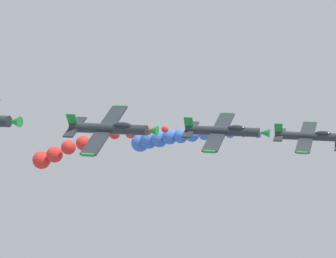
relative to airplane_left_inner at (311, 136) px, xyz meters
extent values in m
cylinder|color=#23282D|center=(-0.01, -0.18, -0.03)|extent=(1.40, 9.00, 1.40)
cube|color=#23282D|center=(-0.04, -0.58, -0.12)|extent=(8.73, 1.90, 3.23)
cylinder|color=#1E8438|center=(-4.38, -0.58, 1.41)|extent=(0.46, 1.40, 0.46)
cylinder|color=#1E8438|center=(4.29, -0.58, -1.65)|extent=(0.46, 1.40, 0.46)
cube|color=#23282D|center=(0.01, -4.18, 0.02)|extent=(3.64, 1.20, 1.44)
cube|color=#1E8438|center=(0.31, -4.28, 0.88)|extent=(0.66, 1.10, 1.56)
ellipsoid|color=black|center=(0.15, 1.62, 0.44)|extent=(0.99, 2.20, 0.93)
sphere|color=blue|center=(-0.19, -7.20, -0.08)|extent=(0.99, 0.99, 0.99)
sphere|color=blue|center=(-0.34, -9.22, -0.03)|extent=(1.10, 1.10, 1.10)
sphere|color=blue|center=(-0.51, -11.24, -0.11)|extent=(1.40, 1.40, 1.40)
sphere|color=blue|center=(-0.86, -13.26, -0.48)|extent=(1.50, 1.50, 1.50)
sphere|color=blue|center=(-1.27, -15.28, -0.54)|extent=(1.69, 1.69, 1.69)
sphere|color=blue|center=(-1.86, -17.30, -0.77)|extent=(2.05, 2.05, 2.05)
sphere|color=blue|center=(-2.57, -19.32, -1.13)|extent=(2.16, 2.16, 2.16)
sphere|color=blue|center=(-3.30, -21.34, -1.41)|extent=(2.35, 2.35, 2.35)
sphere|color=blue|center=(-4.26, -23.36, -1.97)|extent=(2.58, 2.58, 2.58)
sphere|color=blue|center=(-4.94, -25.38, -2.29)|extent=(2.77, 2.77, 2.77)
sphere|color=blue|center=(-6.20, -27.40, -2.98)|extent=(2.92, 2.92, 2.92)
cylinder|color=#23282D|center=(12.05, -9.21, 1.67)|extent=(1.44, 9.00, 1.44)
cone|color=#1E8438|center=(12.05, -4.11, 1.67)|extent=(1.37, 1.20, 1.37)
cube|color=#23282D|center=(12.01, -9.61, 1.58)|extent=(8.53, 1.90, 3.79)
cylinder|color=#1E8438|center=(7.78, -9.61, 3.39)|extent=(0.47, 1.40, 0.47)
cylinder|color=#1E8438|center=(16.24, -9.61, -0.23)|extent=(0.47, 1.40, 0.47)
cube|color=#23282D|center=(12.07, -13.21, 1.72)|extent=(3.56, 1.20, 1.66)
cube|color=#1E8438|center=(12.43, -13.31, 2.56)|extent=(0.76, 1.10, 1.53)
ellipsoid|color=black|center=(12.25, -7.41, 2.13)|extent=(1.01, 2.20, 0.96)
sphere|color=red|center=(11.96, -16.56, 1.60)|extent=(0.87, 0.87, 0.87)
sphere|color=red|center=(11.93, -18.92, 1.34)|extent=(1.14, 1.14, 1.14)
sphere|color=red|center=(11.85, -21.27, 0.97)|extent=(1.46, 1.46, 1.46)
sphere|color=red|center=(11.65, -23.63, 0.70)|extent=(1.43, 1.43, 1.43)
sphere|color=red|center=(11.46, -25.99, -0.07)|extent=(1.78, 1.78, 1.78)
sphere|color=red|center=(11.33, -28.34, -0.77)|extent=(2.00, 2.00, 2.00)
sphere|color=red|center=(11.16, -30.70, -1.47)|extent=(2.00, 2.00, 2.00)
sphere|color=red|center=(10.79, -33.06, -2.63)|extent=(2.26, 2.26, 2.26)
sphere|color=red|center=(10.36, -35.41, -3.60)|extent=(2.52, 2.52, 2.52)
cylinder|color=#23282D|center=(23.22, -19.02, 2.79)|extent=(1.49, 9.00, 1.49)
cone|color=#1E8438|center=(23.22, -13.92, 2.79)|extent=(1.42, 1.20, 1.42)
cube|color=#23282D|center=(23.17, -19.42, 2.70)|extent=(8.18, 1.90, 4.53)
cylinder|color=#1E8438|center=(19.12, -19.42, 4.88)|extent=(0.49, 1.40, 0.49)
cylinder|color=#1E8438|center=(27.22, -19.42, 0.51)|extent=(0.49, 1.40, 0.49)
cube|color=#23282D|center=(23.24, -23.02, 2.83)|extent=(3.43, 1.20, 1.96)
cube|color=#1E8438|center=(23.68, -23.12, 3.64)|extent=(0.88, 1.10, 1.47)
ellipsoid|color=black|center=(23.45, -17.22, 3.22)|extent=(1.04, 2.20, 1.00)
cone|color=#1E8438|center=(34.02, -23.40, 4.44)|extent=(1.37, 1.20, 1.37)
camera|label=1|loc=(79.95, 8.13, 9.95)|focal=62.50mm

